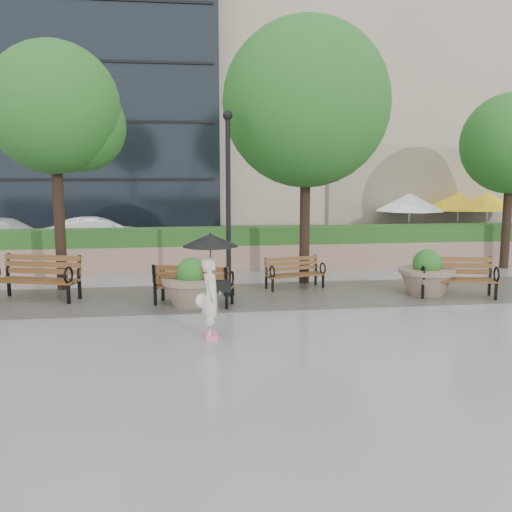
{
  "coord_description": "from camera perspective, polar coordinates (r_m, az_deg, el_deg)",
  "views": [
    {
      "loc": [
        -1.0,
        -10.89,
        3.14
      ],
      "look_at": [
        0.8,
        2.49,
        1.1
      ],
      "focal_mm": 40.0,
      "sensor_mm": 36.0,
      "label": 1
    }
  ],
  "objects": [
    {
      "name": "planter_left",
      "position": [
        13.31,
        -6.46,
        -3.13
      ],
      "size": [
        1.36,
        1.36,
        1.14
      ],
      "color": "#7F6B56",
      "rests_on": "ground"
    },
    {
      "name": "patio_umb_white",
      "position": [
        21.16,
        15.13,
        5.18
      ],
      "size": [
        2.5,
        2.5,
        2.3
      ],
      "color": "black",
      "rests_on": "ground"
    },
    {
      "name": "car_left",
      "position": [
        22.41,
        -23.93,
        1.66
      ],
      "size": [
        5.13,
        2.45,
        1.44
      ],
      "primitive_type": "imported",
      "rotation": [
        0.0,
        0.0,
        1.48
      ],
      "color": "white",
      "rests_on": "ground"
    },
    {
      "name": "tree_0",
      "position": [
        15.81,
        -18.94,
        13.34
      ],
      "size": [
        3.44,
        3.35,
        6.37
      ],
      "color": "black",
      "rests_on": "ground"
    },
    {
      "name": "patio_umb_yellow_a",
      "position": [
        22.33,
        19.59,
        5.15
      ],
      "size": [
        2.5,
        2.5,
        2.3
      ],
      "color": "black",
      "rests_on": "ground"
    },
    {
      "name": "bench_2",
      "position": [
        13.43,
        -6.25,
        -3.71
      ],
      "size": [
        1.93,
        1.27,
        0.97
      ],
      "rotation": [
        0.0,
        0.0,
        2.81
      ],
      "color": "brown",
      "rests_on": "ground"
    },
    {
      "name": "pedestrian",
      "position": [
        10.68,
        -4.56,
        -1.92
      ],
      "size": [
        1.07,
        1.07,
        1.96
      ],
      "rotation": [
        0.0,
        0.0,
        1.56
      ],
      "color": "beige",
      "rests_on": "ground"
    },
    {
      "name": "patio_umb_yellow_b",
      "position": [
        22.62,
        22.15,
        5.05
      ],
      "size": [
        2.5,
        2.5,
        2.3
      ],
      "color": "black",
      "rests_on": "ground"
    },
    {
      "name": "ground",
      "position": [
        11.37,
        -2.35,
        -7.44
      ],
      "size": [
        100.0,
        100.0,
        0.0
      ],
      "primitive_type": "plane",
      "color": "gray",
      "rests_on": "ground"
    },
    {
      "name": "bldg_stone",
      "position": [
        36.28,
        10.73,
        19.34
      ],
      "size": [
        18.0,
        10.0,
        20.0
      ],
      "primitive_type": "cube",
      "color": "tan",
      "rests_on": "ground"
    },
    {
      "name": "cafe_wall",
      "position": [
        23.4,
        19.07,
        5.33
      ],
      "size": [
        10.0,
        0.6,
        4.0
      ],
      "primitive_type": "cube",
      "color": "tan",
      "rests_on": "ground"
    },
    {
      "name": "tree_1",
      "position": [
        15.94,
        5.53,
        14.49
      ],
      "size": [
        4.5,
        4.5,
        7.17
      ],
      "color": "black",
      "rests_on": "ground"
    },
    {
      "name": "bench_1",
      "position": [
        14.85,
        -20.98,
        -2.93
      ],
      "size": [
        2.13,
        1.36,
        1.07
      ],
      "rotation": [
        0.0,
        0.0,
        -0.31
      ],
      "color": "brown",
      "rests_on": "ground"
    },
    {
      "name": "cafe_hedge",
      "position": [
        21.36,
        20.31,
        0.82
      ],
      "size": [
        8.0,
        0.5,
        0.9
      ],
      "primitive_type": "cube",
      "color": "#1C541C",
      "rests_on": "ground"
    },
    {
      "name": "bench_4",
      "position": [
        15.02,
        19.42,
        -2.83
      ],
      "size": [
        1.94,
        1.12,
        0.98
      ],
      "rotation": [
        0.0,
        0.0,
        -0.22
      ],
      "color": "brown",
      "rests_on": "ground"
    },
    {
      "name": "planter_right",
      "position": [
        15.07,
        16.68,
        -2.04
      ],
      "size": [
        1.39,
        1.39,
        1.16
      ],
      "color": "#7F6B56",
      "rests_on": "ground"
    },
    {
      "name": "bench_3",
      "position": [
        15.24,
        3.89,
        -2.36
      ],
      "size": [
        1.64,
        0.97,
        0.83
      ],
      "rotation": [
        0.0,
        0.0,
        0.24
      ],
      "color": "brown",
      "rests_on": "ground"
    },
    {
      "name": "lamppost",
      "position": [
        14.13,
        -2.78,
        4.07
      ],
      "size": [
        0.28,
        0.28,
        4.57
      ],
      "color": "black",
      "rests_on": "ground"
    },
    {
      "name": "car_right",
      "position": [
        21.76,
        -15.32,
        1.87
      ],
      "size": [
        4.52,
        2.39,
        1.41
      ],
      "primitive_type": "imported",
      "rotation": [
        0.0,
        0.0,
        1.79
      ],
      "color": "white",
      "rests_on": "ground"
    },
    {
      "name": "cobble_strip",
      "position": [
        14.27,
        -3.48,
        -4.11
      ],
      "size": [
        28.0,
        3.2,
        0.01
      ],
      "primitive_type": "cube",
      "color": "#383330",
      "rests_on": "ground"
    },
    {
      "name": "asphalt_street",
      "position": [
        22.13,
        -5.01,
        0.41
      ],
      "size": [
        40.0,
        7.0,
        0.0
      ],
      "primitive_type": "cube",
      "color": "black",
      "rests_on": "ground"
    },
    {
      "name": "hedge_wall",
      "position": [
        18.08,
        -4.44,
        0.7
      ],
      "size": [
        24.0,
        0.8,
        1.35
      ],
      "color": "#956F60",
      "rests_on": "ground"
    }
  ]
}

